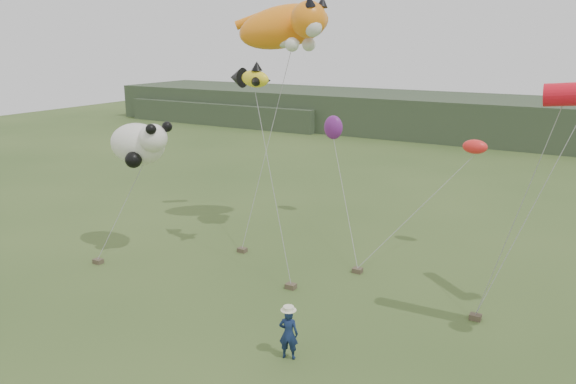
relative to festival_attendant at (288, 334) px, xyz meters
The scene contains 8 objects.
ground 1.98m from the festival_attendant, behind, with size 120.00×120.00×0.00m, color #385123.
headland 45.05m from the festival_attendant, 96.25° to the left, with size 90.00×13.00×4.00m.
festival_attendant is the anchor object (origin of this frame).
sandbag_anchors 6.21m from the festival_attendant, 121.70° to the left, with size 16.03×5.12×0.20m.
cat_kite 14.81m from the festival_attendant, 119.81° to the left, with size 5.71×4.18×2.75m.
fish_kite 11.32m from the festival_attendant, 131.14° to the left, with size 2.19×1.48×1.14m.
panda_kite 11.78m from the festival_attendant, 156.55° to the left, with size 3.24×2.10×2.01m.
misc_kites 13.96m from the festival_attendant, 101.16° to the left, with size 8.79×2.28×1.28m.
Camera 1 is at (9.53, -13.52, 9.55)m, focal length 35.00 mm.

